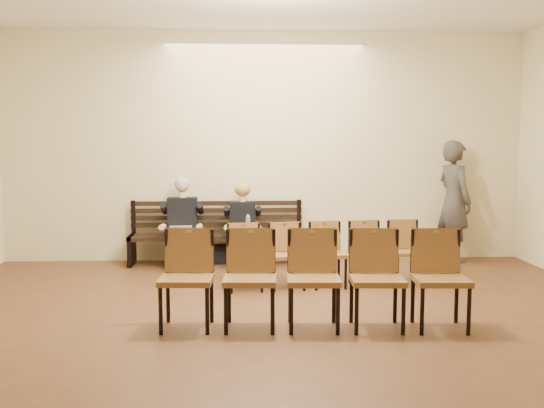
{
  "coord_description": "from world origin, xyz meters",
  "views": [
    {
      "loc": [
        -0.36,
        -4.34,
        1.85
      ],
      "look_at": [
        0.07,
        4.05,
        0.97
      ],
      "focal_mm": 40.0,
      "sensor_mm": 36.0,
      "label": 1
    }
  ],
  "objects_px": {
    "passerby": "(454,192)",
    "chair_row_back": "(313,280)",
    "seated_woman": "(243,229)",
    "chair_row_front": "(328,255)",
    "seated_man": "(182,223)",
    "bench": "(216,249)",
    "laptop": "(180,230)",
    "water_bottle": "(248,230)",
    "bag": "(216,254)"
  },
  "relations": [
    {
      "from": "passerby",
      "to": "chair_row_back",
      "type": "height_order",
      "value": "passerby"
    },
    {
      "from": "seated_woman",
      "to": "chair_row_front",
      "type": "relative_size",
      "value": 0.43
    },
    {
      "from": "chair_row_front",
      "to": "seated_woman",
      "type": "bearing_deg",
      "value": 122.51
    },
    {
      "from": "seated_man",
      "to": "seated_woman",
      "type": "bearing_deg",
      "value": 0.0
    },
    {
      "from": "bench",
      "to": "laptop",
      "type": "distance_m",
      "value": 0.66
    },
    {
      "from": "passerby",
      "to": "chair_row_front",
      "type": "bearing_deg",
      "value": 107.38
    },
    {
      "from": "seated_woman",
      "to": "laptop",
      "type": "relative_size",
      "value": 3.43
    },
    {
      "from": "bench",
      "to": "seated_woman",
      "type": "height_order",
      "value": "seated_woman"
    },
    {
      "from": "bench",
      "to": "passerby",
      "type": "distance_m",
      "value": 3.74
    },
    {
      "from": "seated_man",
      "to": "chair_row_back",
      "type": "bearing_deg",
      "value": -62.77
    },
    {
      "from": "chair_row_back",
      "to": "bench",
      "type": "bearing_deg",
      "value": 111.97
    },
    {
      "from": "passerby",
      "to": "chair_row_front",
      "type": "distance_m",
      "value": 2.77
    },
    {
      "from": "laptop",
      "to": "water_bottle",
      "type": "height_order",
      "value": "laptop"
    },
    {
      "from": "seated_man",
      "to": "passerby",
      "type": "height_order",
      "value": "passerby"
    },
    {
      "from": "bench",
      "to": "seated_woman",
      "type": "bearing_deg",
      "value": -16.94
    },
    {
      "from": "bag",
      "to": "chair_row_back",
      "type": "relative_size",
      "value": 0.12
    },
    {
      "from": "laptop",
      "to": "chair_row_back",
      "type": "relative_size",
      "value": 0.11
    },
    {
      "from": "laptop",
      "to": "chair_row_front",
      "type": "height_order",
      "value": "chair_row_front"
    },
    {
      "from": "water_bottle",
      "to": "passerby",
      "type": "distance_m",
      "value": 3.24
    },
    {
      "from": "bag",
      "to": "laptop",
      "type": "bearing_deg",
      "value": -145.95
    },
    {
      "from": "passerby",
      "to": "bench",
      "type": "bearing_deg",
      "value": 72.75
    },
    {
      "from": "bench",
      "to": "water_bottle",
      "type": "height_order",
      "value": "water_bottle"
    },
    {
      "from": "passerby",
      "to": "seated_man",
      "type": "bearing_deg",
      "value": 74.22
    },
    {
      "from": "seated_man",
      "to": "chair_row_back",
      "type": "height_order",
      "value": "seated_man"
    },
    {
      "from": "laptop",
      "to": "chair_row_front",
      "type": "bearing_deg",
      "value": -18.96
    },
    {
      "from": "seated_woman",
      "to": "bench",
      "type": "bearing_deg",
      "value": 163.06
    },
    {
      "from": "bag",
      "to": "chair_row_back",
      "type": "xyz_separation_m",
      "value": [
        1.09,
        -3.28,
        0.35
      ]
    },
    {
      "from": "laptop",
      "to": "water_bottle",
      "type": "bearing_deg",
      "value": 8.74
    },
    {
      "from": "seated_man",
      "to": "chair_row_front",
      "type": "xyz_separation_m",
      "value": [
        1.97,
        -1.37,
        -0.23
      ]
    },
    {
      "from": "seated_man",
      "to": "chair_row_front",
      "type": "height_order",
      "value": "seated_man"
    },
    {
      "from": "water_bottle",
      "to": "bag",
      "type": "height_order",
      "value": "water_bottle"
    },
    {
      "from": "seated_man",
      "to": "water_bottle",
      "type": "xyz_separation_m",
      "value": [
        0.97,
        -0.21,
        -0.08
      ]
    },
    {
      "from": "chair_row_back",
      "to": "passerby",
      "type": "bearing_deg",
      "value": 55.35
    },
    {
      "from": "seated_man",
      "to": "passerby",
      "type": "bearing_deg",
      "value": 3.04
    },
    {
      "from": "laptop",
      "to": "bag",
      "type": "bearing_deg",
      "value": 47.04
    },
    {
      "from": "laptop",
      "to": "chair_row_back",
      "type": "height_order",
      "value": "chair_row_back"
    },
    {
      "from": "seated_man",
      "to": "passerby",
      "type": "relative_size",
      "value": 0.6
    },
    {
      "from": "seated_man",
      "to": "seated_woman",
      "type": "relative_size",
      "value": 1.17
    },
    {
      "from": "bag",
      "to": "chair_row_back",
      "type": "bearing_deg",
      "value": -71.55
    },
    {
      "from": "bench",
      "to": "water_bottle",
      "type": "distance_m",
      "value": 0.66
    },
    {
      "from": "passerby",
      "to": "chair_row_front",
      "type": "xyz_separation_m",
      "value": [
        -2.17,
        -1.59,
        -0.65
      ]
    },
    {
      "from": "laptop",
      "to": "passerby",
      "type": "height_order",
      "value": "passerby"
    },
    {
      "from": "passerby",
      "to": "chair_row_back",
      "type": "relative_size",
      "value": 0.71
    },
    {
      "from": "water_bottle",
      "to": "chair_row_front",
      "type": "height_order",
      "value": "chair_row_front"
    },
    {
      "from": "water_bottle",
      "to": "bag",
      "type": "distance_m",
      "value": 0.76
    },
    {
      "from": "bench",
      "to": "water_bottle",
      "type": "relative_size",
      "value": 11.81
    },
    {
      "from": "seated_woman",
      "to": "water_bottle",
      "type": "relative_size",
      "value": 4.98
    },
    {
      "from": "seated_man",
      "to": "bag",
      "type": "bearing_deg",
      "value": 23.1
    },
    {
      "from": "seated_woman",
      "to": "passerby",
      "type": "bearing_deg",
      "value": 3.88
    },
    {
      "from": "passerby",
      "to": "chair_row_back",
      "type": "xyz_separation_m",
      "value": [
        -2.56,
        -3.29,
        -0.58
      ]
    }
  ]
}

